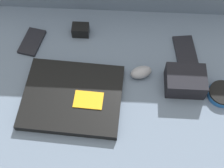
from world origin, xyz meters
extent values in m
plane|color=#7A6651|center=(0.00, 0.00, 0.00)|extent=(8.00, 8.00, 0.00)
cube|color=slate|center=(0.00, 0.00, 0.06)|extent=(1.02, 0.68, 0.12)
cube|color=black|center=(-0.12, -0.05, 0.14)|extent=(0.32, 0.27, 0.02)
cube|color=orange|center=(-0.07, -0.06, 0.15)|extent=(0.09, 0.06, 0.00)
ellipsoid|color=gray|center=(0.09, 0.05, 0.14)|extent=(0.08, 0.07, 0.04)
cylinder|color=#1E569E|center=(0.35, -0.01, 0.13)|extent=(0.09, 0.09, 0.02)
cylinder|color=black|center=(0.35, -0.01, 0.14)|extent=(0.09, 0.09, 0.01)
cube|color=black|center=(0.25, 0.16, 0.13)|extent=(0.08, 0.13, 0.01)
cube|color=black|center=(-0.29, 0.17, 0.13)|extent=(0.09, 0.13, 0.01)
cube|color=black|center=(0.23, 0.02, 0.16)|extent=(0.13, 0.10, 0.06)
cube|color=black|center=(-0.12, 0.22, 0.14)|extent=(0.06, 0.04, 0.04)
camera|label=1|loc=(0.03, -0.51, 1.00)|focal=50.00mm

